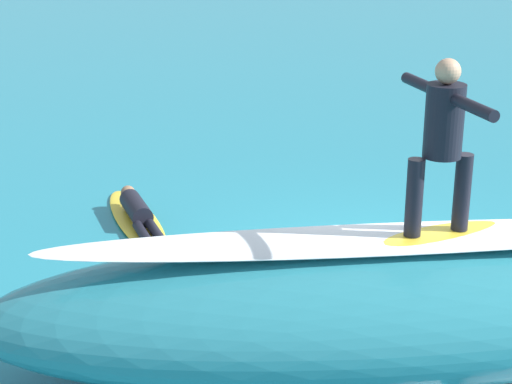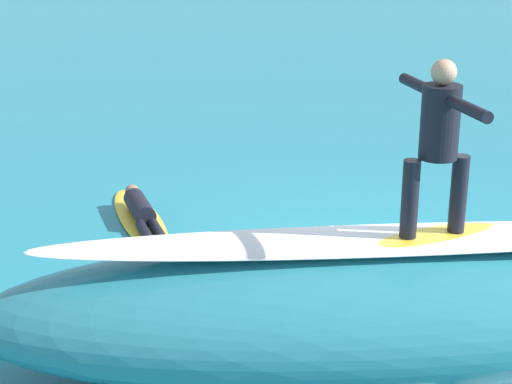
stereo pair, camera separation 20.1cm
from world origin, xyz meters
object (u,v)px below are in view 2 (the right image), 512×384
object	(u,v)px
surfer_riding	(439,135)
surfboard_paddling	(140,219)
surfboard_riding	(431,238)
surfer_paddling	(142,211)

from	to	relation	value
surfer_riding	surfboard_paddling	bearing A→B (deg)	-65.79
surfboard_riding	surfer_paddling	bearing A→B (deg)	-65.24
surfer_paddling	surfboard_riding	bearing A→B (deg)	-158.35
surfboard_paddling	surfer_paddling	distance (m)	0.20
surfboard_paddling	surfer_riding	bearing A→B (deg)	-158.90
surfboard_paddling	surfer_paddling	bearing A→B (deg)	180.00
surfboard_riding	surfer_paddling	world-z (taller)	surfboard_riding
surfboard_riding	surfboard_paddling	world-z (taller)	surfboard_riding
surfboard_riding	surfboard_paddling	distance (m)	4.92
surfboard_riding	surfer_riding	size ratio (longest dim) A/B	1.21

